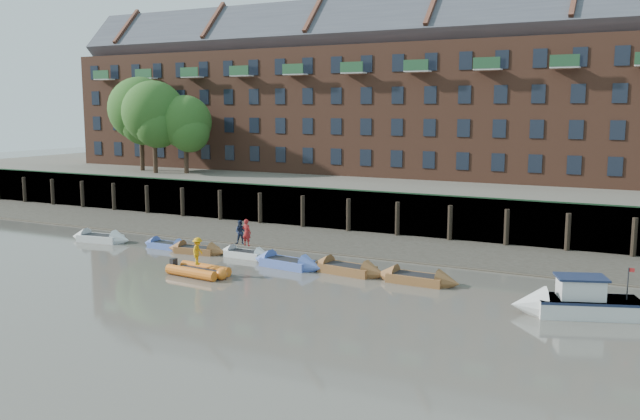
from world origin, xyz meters
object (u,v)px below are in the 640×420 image
Objects in this scene: rowboat_6 at (417,279)px; rowboat_4 at (287,263)px; person_rib_crew at (198,251)px; rowboat_3 at (245,254)px; rowboat_1 at (167,245)px; rowboat_0 at (100,238)px; motor_launch at (567,302)px; person_rower_a at (247,232)px; rib_tender at (200,271)px; person_rower_b at (241,232)px; rowboat_2 at (197,250)px; rowboat_5 at (347,269)px.

rowboat_4 is at bearing -178.31° from rowboat_6.
rowboat_4 is at bearing -55.18° from person_rib_crew.
rowboat_3 is 5.34m from person_rib_crew.
rowboat_1 is 18.30m from rowboat_6.
rowboat_0 is 12.09m from rowboat_3.
rowboat_3 is at bearing 1.90° from rowboat_1.
person_rib_crew is (-3.54, -4.01, 1.15)m from rowboat_4.
motor_launch is 3.50× the size of person_rower_a.
rib_tender is at bearing -14.89° from motor_launch.
rowboat_6 is 12.47m from person_rower_b.
rowboat_1 is 8.40m from person_rib_crew.
rowboat_0 is 1.23× the size of rowboat_3.
rowboat_4 is at bearing -10.05° from rowboat_0.
rowboat_4 is at bearing -5.04° from rowboat_1.
rowboat_5 reaches higher than rowboat_2.
person_rib_crew reaches higher than rowboat_6.
rowboat_3 is 0.80× the size of rowboat_4.
rowboat_6 is 1.26× the size of rib_tender.
rowboat_2 is 6.21m from rib_tender.
rowboat_2 is 4.01m from person_rower_a.
person_rower_a is (0.21, -0.09, 1.44)m from rowboat_3.
motor_launch is at bearing -4.93° from rowboat_5.
rowboat_0 is at bearing 173.49° from rowboat_2.
rowboat_4 is 5.27m from rib_tender.
rowboat_6 is 0.81× the size of motor_launch.
rowboat_2 is 2.55× the size of person_rower_a.
motor_launch is at bearing -8.40° from rowboat_3.
rowboat_4 is 4.55m from person_rower_b.
person_rib_crew is (-7.41, -4.25, 1.15)m from rowboat_5.
person_rib_crew reaches higher than rowboat_2.
person_rower_a is at bearing -13.41° from person_rib_crew.
rowboat_5 is 1.05× the size of rowboat_6.
rowboat_0 is at bearing -174.58° from rowboat_5.
rowboat_6 is (18.26, -1.14, 0.04)m from rowboat_1.
person_rower_b is (-0.59, 0.21, -0.08)m from person_rower_a.
rowboat_3 is 1.05× the size of rib_tender.
rowboat_4 is (15.85, -0.77, 0.00)m from rowboat_0.
rowboat_4 is (10.09, -1.12, 0.05)m from rowboat_1.
person_rib_crew is at bearing -85.74° from rowboat_3.
person_rib_crew is at bearing -143.24° from rowboat_5.
rowboat_4 is 8.17m from rowboat_6.
rib_tender is at bearing -36.27° from rowboat_1.
rowboat_0 is 11.78m from person_rower_b.
rowboat_4 is at bearing -12.08° from rowboat_2.
rowboat_0 is 0.98× the size of rowboat_4.
motor_launch is (19.58, 1.70, 0.32)m from rib_tender.
rowboat_5 is 8.62m from person_rib_crew.
rowboat_2 reaches higher than rowboat_1.
rib_tender is at bearing -122.73° from rowboat_4.
rowboat_5 is 7.62m from person_rower_a.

